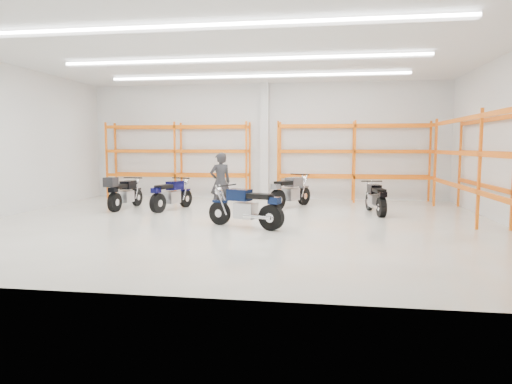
# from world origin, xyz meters

# --- Properties ---
(ground) EXTENTS (14.00, 14.00, 0.00)m
(ground) POSITION_xyz_m (0.00, 0.00, 0.00)
(ground) COLOR beige
(ground) RESTS_ON ground
(room_shell) EXTENTS (14.02, 12.02, 4.51)m
(room_shell) POSITION_xyz_m (0.00, 0.03, 3.28)
(room_shell) COLOR white
(room_shell) RESTS_ON ground
(motorcycle_main) EXTENTS (2.08, 1.06, 1.08)m
(motorcycle_main) POSITION_xyz_m (0.40, -0.60, 0.50)
(motorcycle_main) COLOR black
(motorcycle_main) RESTS_ON ground
(motorcycle_back_a) EXTENTS (0.68, 2.15, 1.10)m
(motorcycle_back_a) POSITION_xyz_m (-4.19, 2.13, 0.53)
(motorcycle_back_a) COLOR black
(motorcycle_back_a) RESTS_ON ground
(motorcycle_back_b) EXTENTS (0.93, 2.03, 1.03)m
(motorcycle_back_b) POSITION_xyz_m (-2.60, 2.16, 0.48)
(motorcycle_back_b) COLOR black
(motorcycle_back_b) RESTS_ON ground
(motorcycle_back_c) EXTENTS (1.26, 2.06, 1.12)m
(motorcycle_back_c) POSITION_xyz_m (1.16, 3.33, 0.52)
(motorcycle_back_c) COLOR black
(motorcycle_back_c) RESTS_ON ground
(motorcycle_back_d) EXTENTS (0.66, 1.99, 0.98)m
(motorcycle_back_d) POSITION_xyz_m (3.88, 2.28, 0.46)
(motorcycle_back_d) COLOR black
(motorcycle_back_d) RESTS_ON ground
(standing_man) EXTENTS (0.82, 0.74, 1.87)m
(standing_man) POSITION_xyz_m (-0.94, 2.13, 0.94)
(standing_man) COLOR black
(standing_man) RESTS_ON ground
(structural_column) EXTENTS (0.32, 0.32, 4.50)m
(structural_column) POSITION_xyz_m (0.00, 5.82, 2.25)
(structural_column) COLOR white
(structural_column) RESTS_ON ground
(pallet_racking_back_left) EXTENTS (5.67, 0.87, 3.00)m
(pallet_racking_back_left) POSITION_xyz_m (-3.40, 5.48, 1.79)
(pallet_racking_back_left) COLOR orange
(pallet_racking_back_left) RESTS_ON ground
(pallet_racking_back_right) EXTENTS (5.67, 0.87, 3.00)m
(pallet_racking_back_right) POSITION_xyz_m (3.40, 5.48, 1.79)
(pallet_racking_back_right) COLOR orange
(pallet_racking_back_right) RESTS_ON ground
(pallet_racking_side) EXTENTS (0.87, 9.07, 3.00)m
(pallet_racking_side) POSITION_xyz_m (6.48, 0.00, 1.81)
(pallet_racking_side) COLOR orange
(pallet_racking_side) RESTS_ON ground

